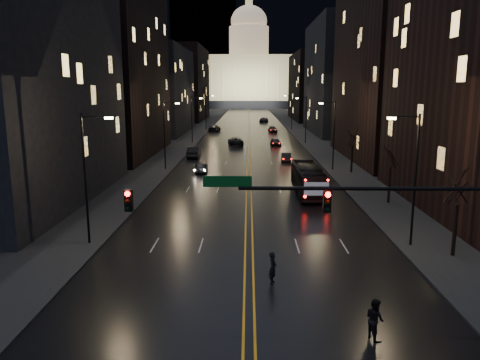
{
  "coord_description": "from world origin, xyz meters",
  "views": [
    {
      "loc": [
        -0.06,
        -20.57,
        10.62
      ],
      "look_at": [
        -0.66,
        12.43,
        4.12
      ],
      "focal_mm": 35.0,
      "sensor_mm": 36.0,
      "label": 1
    }
  ],
  "objects_px": {
    "receding_car_a": "(286,157)",
    "traffic_signal": "(380,212)",
    "oncoming_car_a": "(201,167)",
    "pedestrian_b": "(375,319)",
    "bus": "(308,180)",
    "pedestrian_a": "(273,268)",
    "oncoming_car_b": "(194,152)"
  },
  "relations": [
    {
      "from": "traffic_signal",
      "to": "pedestrian_b",
      "type": "bearing_deg",
      "value": -104.86
    },
    {
      "from": "oncoming_car_a",
      "to": "pedestrian_b",
      "type": "relative_size",
      "value": 2.21
    },
    {
      "from": "oncoming_car_a",
      "to": "receding_car_a",
      "type": "xyz_separation_m",
      "value": [
        11.53,
        9.11,
        -0.03
      ]
    },
    {
      "from": "traffic_signal",
      "to": "receding_car_a",
      "type": "distance_m",
      "value": 47.41
    },
    {
      "from": "traffic_signal",
      "to": "oncoming_car_b",
      "type": "xyz_separation_m",
      "value": [
        -14.41,
        51.27,
        -4.26
      ]
    },
    {
      "from": "traffic_signal",
      "to": "oncoming_car_a",
      "type": "xyz_separation_m",
      "value": [
        -11.97,
        38.09,
        -4.41
      ]
    },
    {
      "from": "bus",
      "to": "traffic_signal",
      "type": "bearing_deg",
      "value": -90.28
    },
    {
      "from": "receding_car_a",
      "to": "pedestrian_b",
      "type": "bearing_deg",
      "value": -86.12
    },
    {
      "from": "pedestrian_a",
      "to": "oncoming_car_b",
      "type": "bearing_deg",
      "value": 24.78
    },
    {
      "from": "oncoming_car_b",
      "to": "pedestrian_b",
      "type": "height_order",
      "value": "pedestrian_b"
    },
    {
      "from": "receding_car_a",
      "to": "pedestrian_b",
      "type": "height_order",
      "value": "pedestrian_b"
    },
    {
      "from": "receding_car_a",
      "to": "pedestrian_a",
      "type": "relative_size",
      "value": 2.22
    },
    {
      "from": "traffic_signal",
      "to": "pedestrian_b",
      "type": "height_order",
      "value": "traffic_signal"
    },
    {
      "from": "oncoming_car_b",
      "to": "pedestrian_a",
      "type": "distance_m",
      "value": 48.52
    },
    {
      "from": "traffic_signal",
      "to": "receding_car_a",
      "type": "xyz_separation_m",
      "value": [
        -0.44,
        47.2,
        -4.44
      ]
    },
    {
      "from": "traffic_signal",
      "to": "pedestrian_b",
      "type": "distance_m",
      "value": 4.67
    },
    {
      "from": "traffic_signal",
      "to": "oncoming_car_a",
      "type": "height_order",
      "value": "traffic_signal"
    },
    {
      "from": "traffic_signal",
      "to": "bus",
      "type": "relative_size",
      "value": 1.63
    },
    {
      "from": "bus",
      "to": "pedestrian_a",
      "type": "distance_m",
      "value": 22.98
    },
    {
      "from": "oncoming_car_b",
      "to": "receding_car_a",
      "type": "relative_size",
      "value": 1.28
    },
    {
      "from": "traffic_signal",
      "to": "pedestrian_a",
      "type": "xyz_separation_m",
      "value": [
        -4.6,
        3.75,
        -4.2
      ]
    },
    {
      "from": "oncoming_car_b",
      "to": "receding_car_a",
      "type": "height_order",
      "value": "oncoming_car_b"
    },
    {
      "from": "oncoming_car_a",
      "to": "pedestrian_b",
      "type": "distance_m",
      "value": 41.68
    },
    {
      "from": "oncoming_car_a",
      "to": "receding_car_a",
      "type": "distance_m",
      "value": 14.7
    },
    {
      "from": "traffic_signal",
      "to": "bus",
      "type": "bearing_deg",
      "value": 89.76
    },
    {
      "from": "receding_car_a",
      "to": "traffic_signal",
      "type": "bearing_deg",
      "value": -85.48
    },
    {
      "from": "pedestrian_a",
      "to": "pedestrian_b",
      "type": "xyz_separation_m",
      "value": [
        4.07,
        -5.75,
        0.01
      ]
    },
    {
      "from": "traffic_signal",
      "to": "oncoming_car_b",
      "type": "relative_size",
      "value": 3.36
    },
    {
      "from": "oncoming_car_b",
      "to": "oncoming_car_a",
      "type": "bearing_deg",
      "value": 100.39
    },
    {
      "from": "oncoming_car_b",
      "to": "receding_car_a",
      "type": "distance_m",
      "value": 14.55
    },
    {
      "from": "oncoming_car_a",
      "to": "pedestrian_b",
      "type": "height_order",
      "value": "pedestrian_b"
    },
    {
      "from": "pedestrian_a",
      "to": "traffic_signal",
      "type": "bearing_deg",
      "value": -116.07
    }
  ]
}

